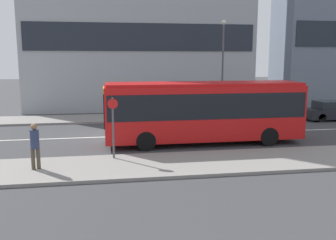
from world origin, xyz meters
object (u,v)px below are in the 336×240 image
object	(u,v)px
city_bus	(203,109)
bus_stop_sign	(113,123)
parked_car_0	(332,111)
street_lamp	(223,58)
pedestrian_near_stop	(35,143)

from	to	relation	value
city_bus	bus_stop_sign	xyz separation A→B (m)	(-4.74, -2.71, -0.16)
parked_car_0	bus_stop_sign	bearing A→B (deg)	-152.20
parked_car_0	bus_stop_sign	xyz separation A→B (m)	(-15.85, -8.35, 1.04)
city_bus	street_lamp	world-z (taller)	street_lamp
parked_car_0	pedestrian_near_stop	size ratio (longest dim) A/B	2.27
city_bus	bus_stop_sign	size ratio (longest dim) A/B	3.84
street_lamp	pedestrian_near_stop	bearing A→B (deg)	-133.80
parked_car_0	pedestrian_near_stop	distance (m)	21.18
street_lamp	bus_stop_sign	bearing A→B (deg)	-127.77
bus_stop_sign	street_lamp	world-z (taller)	street_lamp
bus_stop_sign	street_lamp	xyz separation A→B (m)	(8.27, 10.67, 2.71)
city_bus	pedestrian_near_stop	world-z (taller)	city_bus
pedestrian_near_stop	street_lamp	world-z (taller)	street_lamp
parked_car_0	bus_stop_sign	world-z (taller)	bus_stop_sign
pedestrian_near_stop	bus_stop_sign	world-z (taller)	bus_stop_sign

